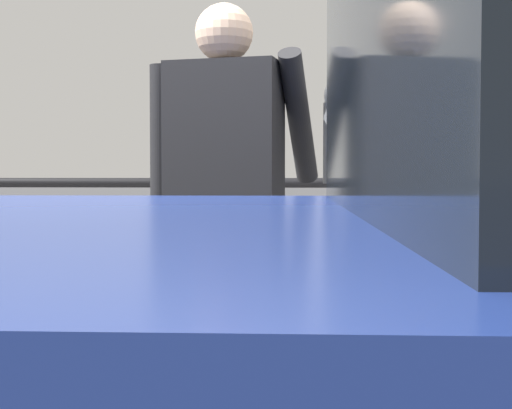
% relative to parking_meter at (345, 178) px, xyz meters
% --- Properties ---
extents(sidewalk_curb, '(36.00, 2.29, 0.16)m').
position_rel_parking_meter_xyz_m(sidewalk_curb, '(-0.38, 0.72, -1.09)').
color(sidewalk_curb, gray).
rests_on(sidewalk_curb, ground).
extents(parking_meter, '(0.17, 0.18, 1.40)m').
position_rel_parking_meter_xyz_m(parking_meter, '(0.00, 0.00, 0.00)').
color(parking_meter, slate).
rests_on(parking_meter, sidewalk_curb).
extents(pedestrian_at_meter, '(0.67, 0.48, 1.68)m').
position_rel_parking_meter_xyz_m(pedestrian_at_meter, '(-0.46, 0.03, -0.05)').
color(pedestrian_at_meter, slate).
rests_on(pedestrian_at_meter, sidewalk_curb).
extents(background_railing, '(24.06, 0.06, 1.00)m').
position_rel_parking_meter_xyz_m(background_railing, '(-0.38, 1.69, -0.29)').
color(background_railing, black).
rests_on(background_railing, sidewalk_curb).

